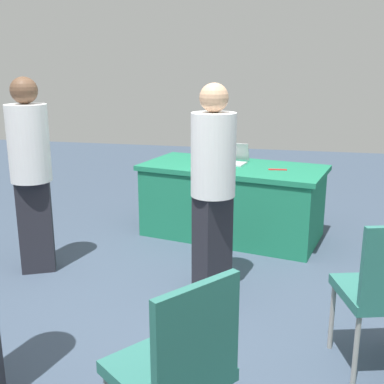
{
  "coord_description": "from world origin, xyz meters",
  "views": [
    {
      "loc": [
        -0.75,
        3.08,
        1.77
      ],
      "look_at": [
        -0.05,
        -0.1,
        0.9
      ],
      "focal_mm": 44.84,
      "sensor_mm": 36.0,
      "label": 1
    }
  ],
  "objects_px": {
    "person_attendee_standing": "(213,181)",
    "yarn_ball": "(204,157)",
    "laptop_silver": "(231,159)",
    "scissors_red": "(278,170)",
    "person_presenter": "(31,167)",
    "table_foreground": "(232,201)",
    "chair_by_pillar": "(177,364)"
  },
  "relations": [
    {
      "from": "table_foreground",
      "to": "yarn_ball",
      "type": "height_order",
      "value": "yarn_ball"
    },
    {
      "from": "table_foreground",
      "to": "scissors_red",
      "type": "relative_size",
      "value": 11.1
    },
    {
      "from": "chair_by_pillar",
      "to": "person_attendee_standing",
      "type": "distance_m",
      "value": 1.84
    },
    {
      "from": "chair_by_pillar",
      "to": "person_presenter",
      "type": "relative_size",
      "value": 0.58
    },
    {
      "from": "laptop_silver",
      "to": "yarn_ball",
      "type": "distance_m",
      "value": 0.29
    },
    {
      "from": "table_foreground",
      "to": "scissors_red",
      "type": "bearing_deg",
      "value": 165.38
    },
    {
      "from": "person_presenter",
      "to": "yarn_ball",
      "type": "xyz_separation_m",
      "value": [
        -1.23,
        -1.31,
        -0.1
      ]
    },
    {
      "from": "table_foreground",
      "to": "chair_by_pillar",
      "type": "xyz_separation_m",
      "value": [
        -0.19,
        3.13,
        0.18
      ]
    },
    {
      "from": "table_foreground",
      "to": "scissors_red",
      "type": "height_order",
      "value": "scissors_red"
    },
    {
      "from": "chair_by_pillar",
      "to": "scissors_red",
      "type": "relative_size",
      "value": 5.38
    },
    {
      "from": "person_attendee_standing",
      "to": "yarn_ball",
      "type": "height_order",
      "value": "person_attendee_standing"
    },
    {
      "from": "person_attendee_standing",
      "to": "scissors_red",
      "type": "distance_m",
      "value": 1.29
    },
    {
      "from": "person_presenter",
      "to": "yarn_ball",
      "type": "relative_size",
      "value": 11.98
    },
    {
      "from": "chair_by_pillar",
      "to": "scissors_red",
      "type": "height_order",
      "value": "chair_by_pillar"
    },
    {
      "from": "yarn_ball",
      "to": "chair_by_pillar",
      "type": "bearing_deg",
      "value": 98.97
    },
    {
      "from": "chair_by_pillar",
      "to": "yarn_ball",
      "type": "relative_size",
      "value": 6.92
    },
    {
      "from": "table_foreground",
      "to": "laptop_silver",
      "type": "bearing_deg",
      "value": -72.85
    },
    {
      "from": "table_foreground",
      "to": "yarn_ball",
      "type": "bearing_deg",
      "value": -9.62
    },
    {
      "from": "chair_by_pillar",
      "to": "person_attendee_standing",
      "type": "height_order",
      "value": "person_attendee_standing"
    },
    {
      "from": "person_attendee_standing",
      "to": "yarn_ball",
      "type": "xyz_separation_m",
      "value": [
        0.33,
        -1.38,
        -0.08
      ]
    },
    {
      "from": "yarn_ball",
      "to": "scissors_red",
      "type": "distance_m",
      "value": 0.79
    },
    {
      "from": "person_presenter",
      "to": "yarn_ball",
      "type": "bearing_deg",
      "value": 21.06
    },
    {
      "from": "person_presenter",
      "to": "laptop_silver",
      "type": "height_order",
      "value": "person_presenter"
    },
    {
      "from": "chair_by_pillar",
      "to": "person_attendee_standing",
      "type": "relative_size",
      "value": 0.59
    },
    {
      "from": "table_foreground",
      "to": "person_presenter",
      "type": "height_order",
      "value": "person_presenter"
    },
    {
      "from": "table_foreground",
      "to": "chair_by_pillar",
      "type": "relative_size",
      "value": 2.06
    },
    {
      "from": "person_presenter",
      "to": "yarn_ball",
      "type": "distance_m",
      "value": 1.81
    },
    {
      "from": "person_attendee_standing",
      "to": "laptop_silver",
      "type": "height_order",
      "value": "person_attendee_standing"
    },
    {
      "from": "person_presenter",
      "to": "person_attendee_standing",
      "type": "height_order",
      "value": "person_presenter"
    },
    {
      "from": "scissors_red",
      "to": "person_presenter",
      "type": "bearing_deg",
      "value": 23.0
    },
    {
      "from": "person_attendee_standing",
      "to": "table_foreground",
      "type": "bearing_deg",
      "value": 35.82
    },
    {
      "from": "chair_by_pillar",
      "to": "scissors_red",
      "type": "xyz_separation_m",
      "value": [
        -0.27,
        -3.01,
        0.2
      ]
    }
  ]
}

